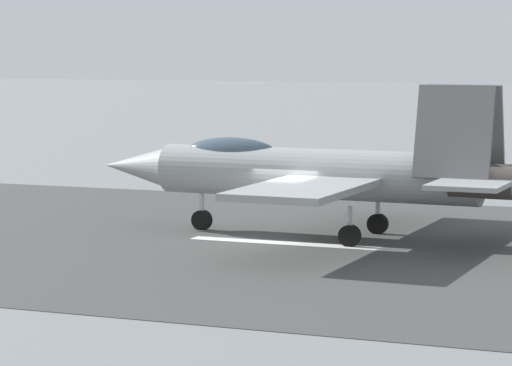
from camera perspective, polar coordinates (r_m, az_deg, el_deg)
The scene contains 3 objects.
ground_plane at distance 44.07m, azimuth 0.90°, elevation -2.75°, with size 400.00×400.00×0.00m, color slate.
runway_strip at distance 44.06m, azimuth 0.92°, elevation -2.74°, with size 240.00×26.00×0.02m.
fighter_jet at distance 45.15m, azimuth 2.90°, elevation 0.51°, with size 16.19×14.49×5.58m.
Camera 1 is at (-15.32, 40.75, 6.83)m, focal length 88.06 mm.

